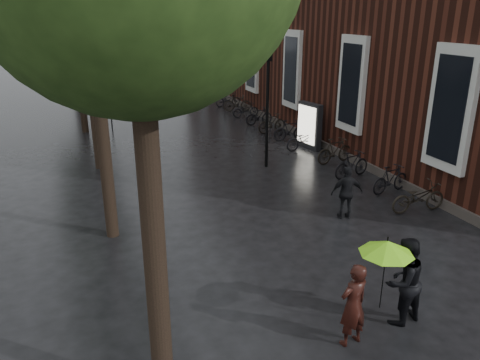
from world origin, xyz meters
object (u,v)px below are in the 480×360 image
person_black (403,281)px  pedestrian_walking (347,193)px  parked_bicycles (292,132)px  person_burgundy (353,305)px  ad_lightbox (309,126)px  lamp_post (268,99)px

person_black → pedestrian_walking: (1.66, 4.46, -0.10)m
person_black → parked_bicycles: size_ratio=0.10×
person_burgundy → ad_lightbox: bearing=-125.1°
person_black → ad_lightbox: size_ratio=0.89×
person_burgundy → ad_lightbox: (5.45, 11.52, 0.18)m
pedestrian_walking → ad_lightbox: ad_lightbox is taller
person_black → pedestrian_walking: 4.76m
lamp_post → pedestrian_walking: bearing=-87.4°
person_burgundy → ad_lightbox: ad_lightbox is taller
person_burgundy → ad_lightbox: 12.74m
parked_bicycles → ad_lightbox: bearing=-77.5°
person_black → pedestrian_walking: size_ratio=1.12×
parked_bicycles → lamp_post: lamp_post is taller
person_burgundy → person_black: size_ratio=0.91×
pedestrian_walking → ad_lightbox: bearing=-96.1°
ad_lightbox → lamp_post: 3.65m
person_burgundy → person_black: (1.24, 0.21, 0.08)m
person_black → lamp_post: 9.84m
pedestrian_walking → ad_lightbox: (2.54, 6.84, 0.21)m
person_black → parked_bicycles: person_black is taller
pedestrian_walking → parked_bicycles: bearing=-91.8°
pedestrian_walking → lamp_post: size_ratio=0.36×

